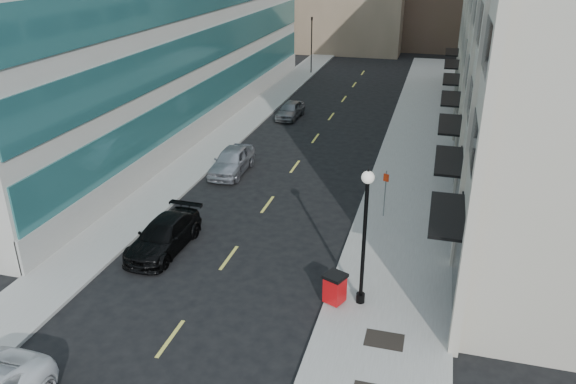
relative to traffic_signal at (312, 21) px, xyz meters
The scene contains 13 objects.
ground 48.65m from the traffic_signal, 83.46° to the right, with size 160.00×160.00×0.00m, color black.
sidewalk_right 31.38m from the traffic_signal, 65.10° to the right, with size 5.00×80.00×0.15m, color gray.
sidewalk_left 28.58m from the traffic_signal, 92.05° to the right, with size 3.00×80.00×0.15m, color gray.
grate_far 46.43m from the traffic_signal, 73.49° to the right, with size 1.40×1.00×0.01m, color black.
road_centerline 32.00m from the traffic_signal, 79.94° to the right, with size 0.15×68.20×0.01m.
traffic_signal is the anchor object (origin of this frame).
car_black_pickup 40.44m from the traffic_signal, 86.71° to the right, with size 2.05×5.04×1.46m, color black.
car_silver_sedan 30.53m from the traffic_signal, 86.28° to the right, with size 1.91×4.76×1.62m, color #9E9FA6.
car_grey_sedan 18.22m from the traffic_signal, 82.46° to the right, with size 1.64×4.07×1.39m, color slate.
trash_bin 44.01m from the traffic_signal, 75.57° to the right, with size 1.03×1.03×1.28m.
lamppost 43.78m from the traffic_signal, 74.21° to the right, with size 0.48×0.48×5.76m.
sign_post 36.28m from the traffic_signal, 70.73° to the right, with size 0.29×0.14×2.56m.
urn_planter 37.54m from the traffic_signal, 66.55° to the right, with size 0.58×0.58×0.81m.
Camera 1 is at (8.57, -12.90, 13.27)m, focal length 35.00 mm.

